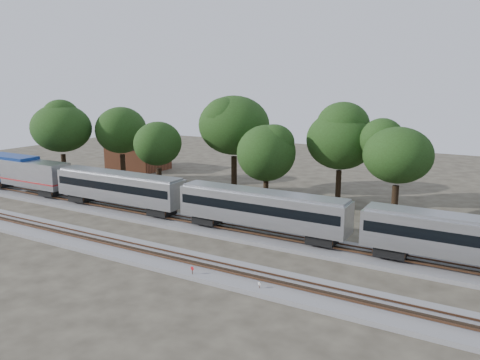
{
  "coord_description": "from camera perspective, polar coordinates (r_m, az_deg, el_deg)",
  "views": [
    {
      "loc": [
        26.82,
        -35.88,
        16.18
      ],
      "look_at": [
        3.27,
        5.0,
        6.28
      ],
      "focal_mm": 35.0,
      "sensor_mm": 36.0,
      "label": 1
    }
  ],
  "objects": [
    {
      "name": "track_far",
      "position": [
        52.23,
        -2.57,
        -5.96
      ],
      "size": [
        160.0,
        5.0,
        0.73
      ],
      "color": "slate",
      "rests_on": "ground"
    },
    {
      "name": "ground",
      "position": [
        47.63,
        -6.49,
        -8.08
      ],
      "size": [
        160.0,
        160.0,
        0.0
      ],
      "primitive_type": "plane",
      "color": "#383328",
      "rests_on": "ground"
    },
    {
      "name": "brick_building",
      "position": [
        90.54,
        -12.34,
        2.93
      ],
      "size": [
        10.78,
        7.76,
        5.08
      ],
      "rotation": [
        0.0,
        0.0,
        -0.03
      ],
      "color": "brown",
      "rests_on": "ground"
    },
    {
      "name": "tree_1",
      "position": [
        78.1,
        -14.29,
        5.89
      ],
      "size": [
        8.72,
        8.72,
        12.29
      ],
      "color": "black",
      "rests_on": "ground"
    },
    {
      "name": "switch_stand_white",
      "position": [
        37.46,
        2.37,
        -12.78
      ],
      "size": [
        0.27,
        0.13,
        0.89
      ],
      "rotation": [
        0.0,
        0.0,
        -0.39
      ],
      "color": "#512D19",
      "rests_on": "ground"
    },
    {
      "name": "tree_4",
      "position": [
        60.85,
        3.23,
        3.28
      ],
      "size": [
        7.26,
        7.26,
        10.24
      ],
      "color": "black",
      "rests_on": "ground"
    },
    {
      "name": "tree_2",
      "position": [
        67.27,
        -9.98,
        4.37
      ],
      "size": [
        7.77,
        7.77,
        10.96
      ],
      "color": "black",
      "rests_on": "ground"
    },
    {
      "name": "train",
      "position": [
        48.73,
        2.79,
        -3.38
      ],
      "size": [
        96.82,
        3.35,
        4.93
      ],
      "color": "silver",
      "rests_on": "ground"
    },
    {
      "name": "tree_3",
      "position": [
        68.95,
        -0.74,
        6.67
      ],
      "size": [
        10.12,
        10.12,
        14.27
      ],
      "color": "black",
      "rests_on": "ground"
    },
    {
      "name": "track_near",
      "position": [
        44.62,
        -9.58,
        -9.3
      ],
      "size": [
        160.0,
        5.0,
        0.73
      ],
      "color": "slate",
      "rests_on": "ground"
    },
    {
      "name": "tree_5",
      "position": [
        62.91,
        12.13,
        4.72
      ],
      "size": [
        8.81,
        8.81,
        12.42
      ],
      "color": "black",
      "rests_on": "ground"
    },
    {
      "name": "tree_0",
      "position": [
        79.43,
        -20.98,
        5.92
      ],
      "size": [
        9.2,
        9.2,
        12.97
      ],
      "color": "black",
      "rests_on": "ground"
    },
    {
      "name": "switch_lever",
      "position": [
        39.42,
        -1.72,
        -12.14
      ],
      "size": [
        0.56,
        0.42,
        0.3
      ],
      "primitive_type": "cube",
      "rotation": [
        0.0,
        0.0,
        -0.27
      ],
      "color": "#512D19",
      "rests_on": "ground"
    },
    {
      "name": "switch_stand_red",
      "position": [
        40.07,
        -5.83,
        -10.97
      ],
      "size": [
        0.34,
        0.08,
        1.06
      ],
      "rotation": [
        0.0,
        0.0,
        -0.15
      ],
      "color": "#512D19",
      "rests_on": "ground"
    },
    {
      "name": "tree_6",
      "position": [
        57.32,
        18.7,
        2.86
      ],
      "size": [
        7.99,
        7.99,
        11.26
      ],
      "color": "black",
      "rests_on": "ground"
    }
  ]
}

